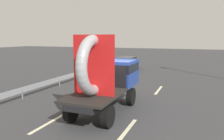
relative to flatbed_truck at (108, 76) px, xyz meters
name	(u,v)px	position (x,y,z in m)	size (l,w,h in m)	color
ground_plane	(110,107)	(-0.03, 0.35, -1.70)	(120.00, 120.00, 0.00)	#38383A
flatbed_truck	(108,76)	(0.00, 0.00, 0.00)	(2.02, 5.11, 3.70)	black
distant_sedan	(126,63)	(-3.30, 13.18, -0.93)	(1.88, 4.38, 1.43)	black
guardrail	(43,84)	(-5.34, 1.66, -1.17)	(0.10, 14.78, 0.71)	gray
lane_dash_left_near	(52,121)	(-1.65, -2.36, -1.69)	(2.92, 0.16, 0.01)	beige
lane_dash_left_far	(114,86)	(-1.65, 5.11, -1.69)	(2.15, 0.16, 0.01)	beige
lane_dash_right_near	(126,131)	(1.65, -2.17, -1.69)	(2.54, 0.16, 0.01)	beige
lane_dash_right_far	(159,90)	(1.65, 4.99, -1.69)	(2.53, 0.16, 0.01)	beige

